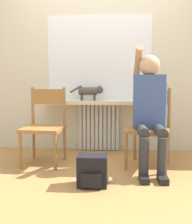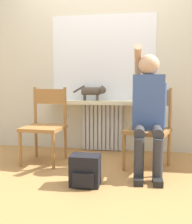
# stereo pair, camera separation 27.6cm
# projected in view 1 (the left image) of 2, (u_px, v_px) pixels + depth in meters

# --- Properties ---
(ground_plane) EXTENTS (12.00, 12.00, 0.00)m
(ground_plane) POSITION_uv_depth(u_px,v_px,m) (91.00, 180.00, 2.60)
(ground_plane) COLOR #B27F47
(wall_with_window) EXTENTS (7.00, 0.06, 2.70)m
(wall_with_window) POSITION_uv_depth(u_px,v_px,m) (99.00, 54.00, 3.66)
(wall_with_window) COLOR beige
(wall_with_window) RESTS_ON ground_plane
(radiator) EXTENTS (0.58, 0.08, 0.66)m
(radiator) POSITION_uv_depth(u_px,v_px,m) (99.00, 127.00, 3.70)
(radiator) COLOR silver
(radiator) RESTS_ON ground_plane
(windowsill) EXTENTS (1.50, 0.28, 0.05)m
(windowsill) POSITION_uv_depth(u_px,v_px,m) (98.00, 102.00, 3.57)
(windowsill) COLOR beige
(windowsill) RESTS_ON radiator
(window_glass) EXTENTS (1.44, 0.01, 1.16)m
(window_glass) POSITION_uv_depth(u_px,v_px,m) (99.00, 58.00, 3.64)
(window_glass) COLOR white
(window_glass) RESTS_ON windowsill
(chair_left) EXTENTS (0.48, 0.48, 0.90)m
(chair_left) POSITION_uv_depth(u_px,v_px,m) (44.00, 125.00, 3.09)
(chair_left) COLOR #9E6B38
(chair_left) RESTS_ON ground_plane
(chair_right) EXTENTS (0.57, 0.57, 0.90)m
(chair_right) POSITION_uv_depth(u_px,v_px,m) (149.00, 126.00, 3.00)
(chair_right) COLOR #9E6B38
(chair_right) RESTS_ON ground_plane
(person) EXTENTS (0.36, 0.98, 1.37)m
(person) POSITION_uv_depth(u_px,v_px,m) (150.00, 105.00, 2.87)
(person) COLOR #333338
(person) RESTS_ON ground_plane
(cat) EXTENTS (0.46, 0.11, 0.21)m
(cat) POSITION_uv_depth(u_px,v_px,m) (91.00, 91.00, 3.54)
(cat) COLOR #4C4238
(cat) RESTS_ON windowsill
(backpack) EXTENTS (0.28, 0.22, 0.29)m
(backpack) POSITION_uv_depth(u_px,v_px,m) (92.00, 171.00, 2.44)
(backpack) COLOR black
(backpack) RESTS_ON ground_plane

